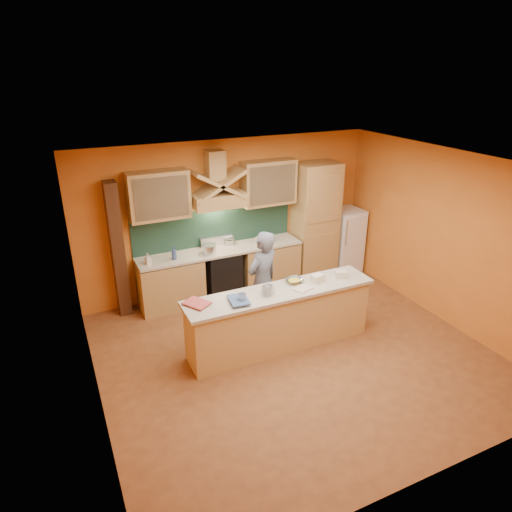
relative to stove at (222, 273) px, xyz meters
name	(u,v)px	position (x,y,z in m)	size (l,w,h in m)	color
floor	(294,354)	(0.30, -2.20, -0.45)	(5.50, 5.00, 0.01)	brown
ceiling	(302,167)	(0.30, -2.20, 2.35)	(5.50, 5.00, 0.01)	white
wall_back	(229,217)	(0.30, 0.30, 0.95)	(5.50, 0.02, 2.80)	orange
wall_front	(435,373)	(0.30, -4.70, 0.95)	(5.50, 0.02, 2.80)	orange
wall_left	(87,312)	(-2.45, -2.20, 0.95)	(0.02, 5.00, 2.80)	orange
wall_right	(447,238)	(3.05, -2.20, 0.95)	(0.02, 5.00, 2.80)	orange
base_cabinet_left	(171,284)	(-0.95, 0.00, -0.02)	(1.10, 0.60, 0.86)	tan
base_cabinet_right	(268,265)	(0.95, 0.00, -0.02)	(1.10, 0.60, 0.86)	tan
counter_top	(221,250)	(0.00, 0.00, 0.45)	(3.00, 0.62, 0.04)	#BFB5A2
stove	(222,273)	(0.00, 0.00, 0.00)	(0.60, 0.58, 0.90)	black
backsplash	(215,227)	(0.00, 0.28, 0.80)	(3.00, 0.03, 0.70)	#163227
range_hood	(218,200)	(0.00, 0.05, 1.37)	(0.92, 0.50, 0.24)	tan
hood_chimney	(215,165)	(0.00, 0.15, 1.95)	(0.30, 0.30, 0.50)	tan
upper_cabinet_left	(159,195)	(-1.00, 0.12, 1.55)	(1.00, 0.35, 0.80)	tan
upper_cabinet_right	(268,183)	(1.00, 0.12, 1.55)	(1.00, 0.35, 0.80)	tan
pantry_column	(315,222)	(1.95, 0.00, 0.70)	(0.80, 0.60, 2.30)	tan
fridge	(345,240)	(2.70, 0.00, 0.20)	(0.58, 0.60, 1.30)	white
trim_column_left	(118,250)	(-1.75, 0.15, 0.70)	(0.20, 0.30, 2.30)	#472816
island_body	(280,320)	(0.20, -1.90, -0.01)	(2.80, 0.55, 0.88)	#D9B26F
island_top	(280,292)	(0.20, -1.90, 0.47)	(2.90, 0.62, 0.05)	#BFB5A2
person	(263,281)	(0.20, -1.31, 0.38)	(0.61, 0.40, 1.66)	slate
pot_large	(209,250)	(-0.25, -0.09, 0.53)	(0.25, 0.25, 0.16)	silver
pot_small	(229,242)	(0.22, 0.15, 0.51)	(0.18, 0.18, 0.12)	#B4B5BC
soap_bottle_a	(148,259)	(-1.32, -0.09, 0.56)	(0.09, 0.09, 0.19)	beige
soap_bottle_b	(174,253)	(-0.87, -0.08, 0.59)	(0.09, 0.09, 0.23)	navy
bowl_back	(268,238)	(0.98, 0.08, 0.51)	(0.24, 0.24, 0.07)	white
dish_rack	(265,239)	(0.87, 0.00, 0.52)	(0.28, 0.22, 0.10)	white
book_lower	(191,307)	(-1.14, -1.85, 0.51)	(0.26, 0.34, 0.03)	#B84441
book_upper	(230,301)	(-0.62, -1.95, 0.53)	(0.26, 0.35, 0.03)	#436094
jar_large	(267,291)	(-0.05, -1.96, 0.57)	(0.13, 0.13, 0.15)	white
jar_small	(242,298)	(-0.45, -2.00, 0.56)	(0.11, 0.11, 0.14)	silver
kitchen_scale	(268,290)	(0.00, -1.90, 0.55)	(0.13, 0.13, 0.11)	silver
mixing_bowl	(294,281)	(0.51, -1.76, 0.53)	(0.25, 0.25, 0.06)	silver
cloth	(303,289)	(0.52, -2.00, 0.50)	(0.25, 0.19, 0.02)	beige
grocery_bag_a	(317,278)	(0.84, -1.88, 0.55)	(0.18, 0.14, 0.12)	#ECE6C2
grocery_bag_b	(341,274)	(1.26, -1.90, 0.55)	(0.17, 0.13, 0.10)	beige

